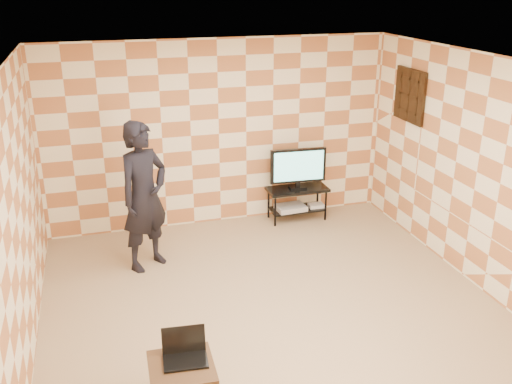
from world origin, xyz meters
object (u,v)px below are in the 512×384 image
at_px(tv_stand, 297,196).
at_px(tv, 298,167).
at_px(person, 144,196).
at_px(side_table, 182,374).

distance_m(tv_stand, tv, 0.48).
relative_size(tv_stand, person, 0.48).
xyz_separation_m(tv_stand, person, (-2.33, -0.86, 0.58)).
bearing_deg(tv_stand, person, -159.71).
height_order(tv, person, person).
bearing_deg(person, tv, -14.26).
bearing_deg(side_table, person, 89.66).
height_order(tv_stand, side_table, same).
relative_size(tv, side_table, 1.53).
xyz_separation_m(side_table, person, (0.02, 2.77, 0.54)).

